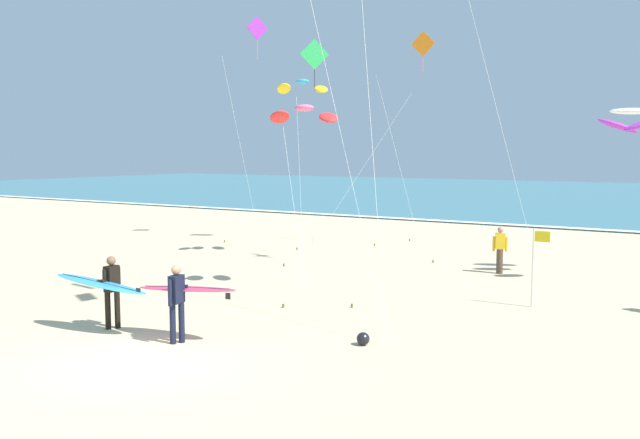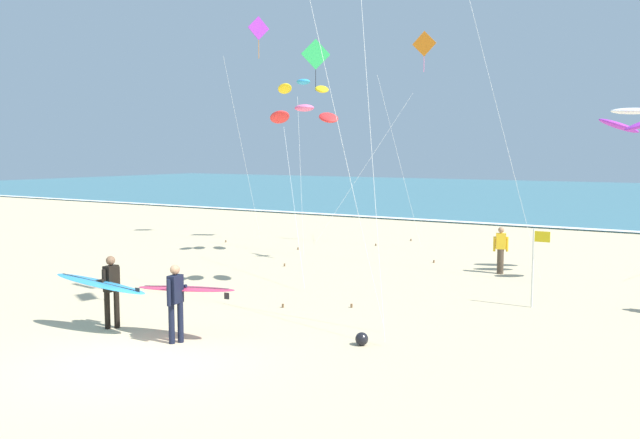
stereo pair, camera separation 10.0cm
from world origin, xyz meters
name	(u,v)px [view 2 (the right image)]	position (x,y,z in m)	size (l,w,h in m)	color
ground_plane	(137,361)	(0.00, 0.00, 0.00)	(160.00, 160.00, 0.00)	#D1BA8E
ocean_water	(612,196)	(0.00, 57.82, 0.04)	(160.00, 60.00, 0.08)	teal
shoreline_foam	(525,225)	(0.00, 28.12, 0.09)	(160.00, 0.82, 0.01)	white
surfer_lead	(181,293)	(-0.27, 1.52, 1.05)	(2.56, 1.07, 1.71)	black
surfer_trailing	(105,285)	(-2.35, 1.25, 1.05)	(2.63, 1.04, 1.71)	black
kite_diamond_amber_near	(422,54)	(-1.52, 17.18, 8.14)	(2.62, 0.25, 9.06)	orange
kite_arc_rose_mid	(304,115)	(-0.81, 7.24, 5.16)	(4.12, 4.36, 5.45)	red
kite_diamond_emerald_high	(318,61)	(-5.93, 16.15, 8.05)	(3.64, 3.78, 8.98)	green
kite_arc_cobalt_distant	(303,87)	(-4.31, 12.50, 6.55)	(2.49, 2.72, 6.84)	yellow
kite_arc_ivory_outer	(633,120)	(6.97, 14.00, 5.08)	(5.59, 3.92, 5.46)	purple
kite_diamond_violet_extra	(257,38)	(-9.08, 15.92, 9.26)	(1.10, 2.05, 10.25)	purple
bystander_yellow_top	(501,250)	(3.16, 13.23, 0.81)	(0.47, 0.29, 1.59)	#4C3D2D
lifeguard_flag	(535,260)	(5.42, 8.78, 1.27)	(0.45, 0.05, 2.10)	silver
beach_ball	(362,339)	(3.23, 3.30, 0.14)	(0.28, 0.28, 0.28)	black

